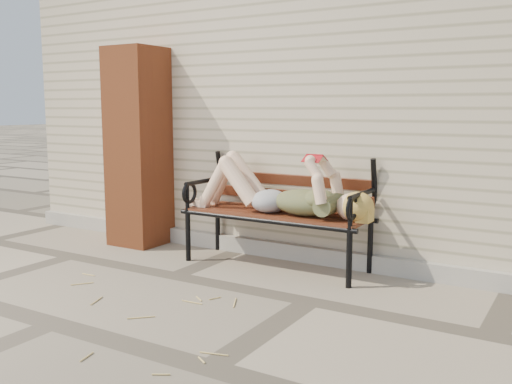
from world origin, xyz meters
The scene contains 7 objects.
ground centered at (0.00, 0.00, 0.00)m, with size 80.00×80.00×0.00m, color gray.
house_wall centered at (0.00, 3.00, 1.50)m, with size 8.00×4.00×3.00m, color #C3B398.
foundation_strip centered at (0.00, 0.97, 0.07)m, with size 8.00×0.10×0.15m, color #AAA599.
brick_pillar centered at (-2.30, 0.75, 1.00)m, with size 0.50×0.50×2.00m, color #9B4823.
garden_bench centered at (-0.66, 0.80, 0.65)m, with size 1.79×0.71×1.16m.
reading_woman centered at (-0.65, 0.66, 0.69)m, with size 1.69×0.38×0.53m.
straw_scatter centered at (-1.22, -0.90, 0.01)m, with size 2.53×1.62×0.01m.
Camera 1 is at (1.71, -3.63, 1.40)m, focal length 40.00 mm.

